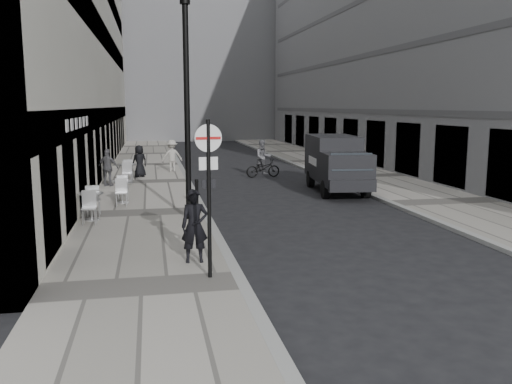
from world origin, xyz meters
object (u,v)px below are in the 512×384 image
(walking_man, at_px, (195,226))
(lamppost, at_px, (187,95))
(cyclist, at_px, (263,163))
(panel_van, at_px, (336,161))
(sign_post, at_px, (209,178))

(walking_man, height_order, lamppost, lamppost)
(lamppost, xyz_separation_m, cyclist, (4.51, 10.18, -3.21))
(panel_van, bearing_deg, lamppost, -136.90)
(walking_man, distance_m, panel_van, 12.00)
(sign_post, xyz_separation_m, lamppost, (0.00, 6.02, 1.75))
(lamppost, bearing_deg, walking_man, -92.51)
(sign_post, relative_size, panel_van, 0.63)
(walking_man, xyz_separation_m, cyclist, (4.73, 15.03, -0.20))
(lamppost, height_order, panel_van, lamppost)
(sign_post, bearing_deg, panel_van, 51.33)
(cyclist, bearing_deg, walking_man, -115.76)
(walking_man, relative_size, panel_van, 0.32)
(walking_man, relative_size, cyclist, 0.87)
(walking_man, bearing_deg, panel_van, 55.62)
(panel_van, relative_size, cyclist, 2.68)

